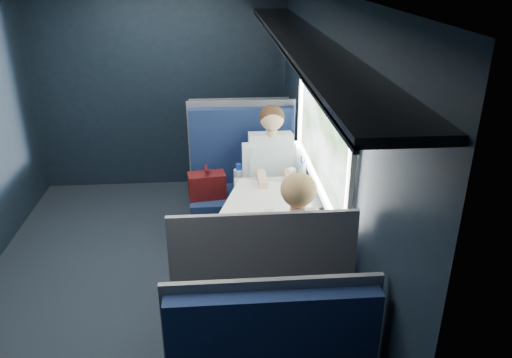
{
  "coord_description": "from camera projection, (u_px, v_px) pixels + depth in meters",
  "views": [
    {
      "loc": [
        0.62,
        -3.46,
        2.51
      ],
      "look_at": [
        0.9,
        0.0,
        0.95
      ],
      "focal_mm": 35.0,
      "sensor_mm": 36.0,
      "label": 1
    }
  ],
  "objects": [
    {
      "name": "laptop",
      "position": [
        317.0,
        190.0,
        3.94
      ],
      "size": [
        0.28,
        0.36,
        0.27
      ],
      "color": "silver",
      "rests_on": "table"
    },
    {
      "name": "woman",
      "position": [
        295.0,
        253.0,
        3.27
      ],
      "size": [
        0.53,
        0.56,
        1.32
      ],
      "color": "black",
      "rests_on": "ground"
    },
    {
      "name": "seat_bay_near",
      "position": [
        242.0,
        192.0,
        4.81
      ],
      "size": [
        1.05,
        0.62,
        1.26
      ],
      "color": "#0E193E",
      "rests_on": "ground"
    },
    {
      "name": "room_shell",
      "position": [
        133.0,
        115.0,
        3.53
      ],
      "size": [
        3.0,
        4.4,
        2.4
      ],
      "color": "black",
      "rests_on": "ground"
    },
    {
      "name": "papers",
      "position": [
        262.0,
        203.0,
        3.89
      ],
      "size": [
        0.78,
        0.95,
        0.01
      ],
      "primitive_type": "cube",
      "rotation": [
        0.0,
        0.0,
        -0.29
      ],
      "color": "white",
      "rests_on": "table"
    },
    {
      "name": "table",
      "position": [
        273.0,
        212.0,
        3.94
      ],
      "size": [
        0.62,
        1.0,
        0.74
      ],
      "color": "#54565E",
      "rests_on": "ground"
    },
    {
      "name": "bottle_small",
      "position": [
        303.0,
        172.0,
        4.24
      ],
      "size": [
        0.06,
        0.06,
        0.21
      ],
      "color": "silver",
      "rests_on": "table"
    },
    {
      "name": "ground",
      "position": [
        148.0,
        287.0,
        4.14
      ],
      "size": [
        2.8,
        4.2,
        0.01
      ],
      "primitive_type": "cube",
      "color": "black"
    },
    {
      "name": "cup",
      "position": [
        291.0,
        174.0,
        4.3
      ],
      "size": [
        0.08,
        0.08,
        0.1
      ],
      "primitive_type": "cylinder",
      "color": "white",
      "rests_on": "table"
    },
    {
      "name": "seat_bay_far",
      "position": [
        259.0,
        310.0,
        3.23
      ],
      "size": [
        1.04,
        0.62,
        1.26
      ],
      "color": "#0E193E",
      "rests_on": "ground"
    },
    {
      "name": "man",
      "position": [
        272.0,
        170.0,
        4.55
      ],
      "size": [
        0.53,
        0.56,
        1.32
      ],
      "color": "black",
      "rests_on": "ground"
    },
    {
      "name": "seat_row_front",
      "position": [
        239.0,
        158.0,
        5.66
      ],
      "size": [
        1.04,
        0.51,
        1.16
      ],
      "color": "#0E193E",
      "rests_on": "ground"
    }
  ]
}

